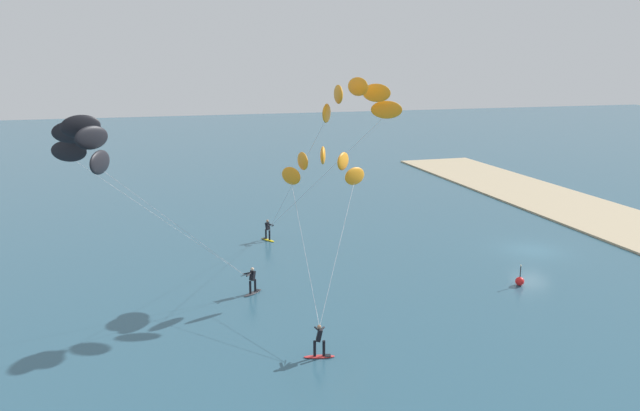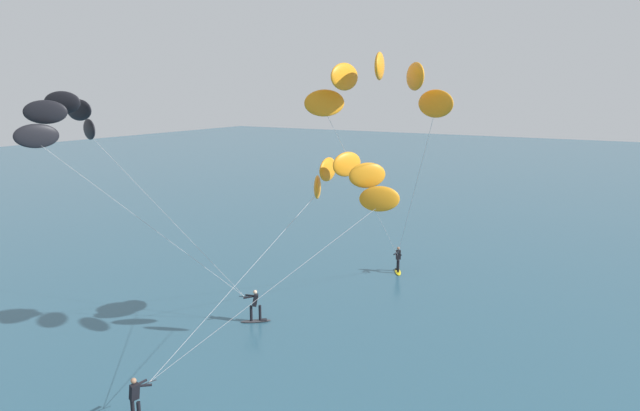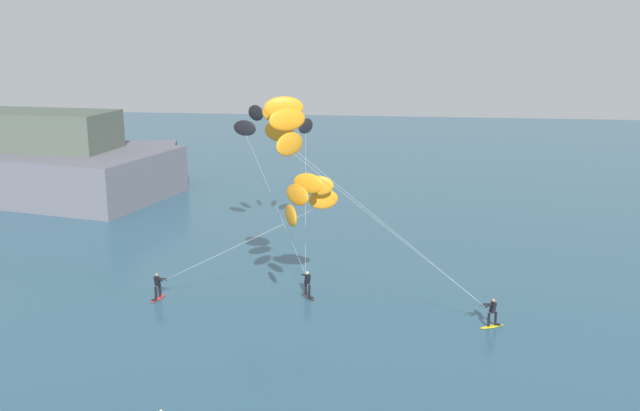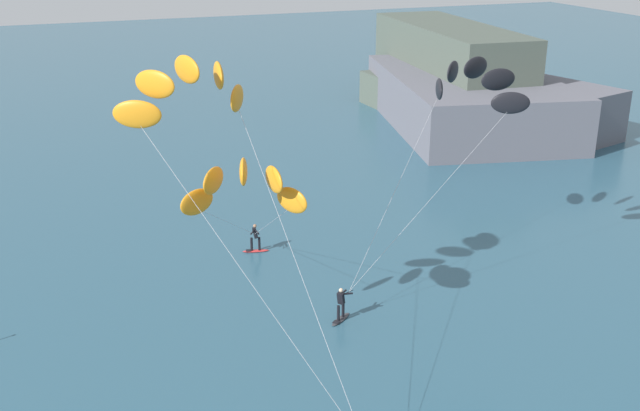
# 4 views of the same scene
# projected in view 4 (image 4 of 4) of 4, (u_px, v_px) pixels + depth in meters

# --- Properties ---
(kitesurfer_nearshore) EXTENTS (13.32, 6.99, 12.90)m
(kitesurfer_nearshore) POSITION_uv_depth(u_px,v_px,m) (194.00, 100.00, 29.88)
(kitesurfer_nearshore) COLOR yellow
(kitesurfer_nearshore) RESTS_ON ground
(kitesurfer_mid_water) EXTENTS (11.59, 6.57, 8.75)m
(kitesurfer_mid_water) POSITION_uv_depth(u_px,v_px,m) (245.00, 190.00, 31.84)
(kitesurfer_mid_water) COLOR red
(kitesurfer_mid_water) RESTS_ON ground
(kitesurfer_far_out) EXTENTS (7.20, 11.18, 11.37)m
(kitesurfer_far_out) POSITION_uv_depth(u_px,v_px,m) (470.00, 90.00, 38.54)
(kitesurfer_far_out) COLOR #333338
(kitesurfer_far_out) RESTS_ON ground
(distant_headland) EXTENTS (28.63, 18.88, 8.41)m
(distant_headland) POSITION_uv_depth(u_px,v_px,m) (465.00, 90.00, 70.74)
(distant_headland) COLOR slate
(distant_headland) RESTS_ON ground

